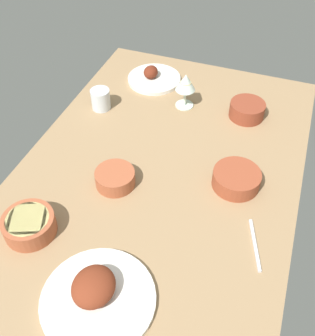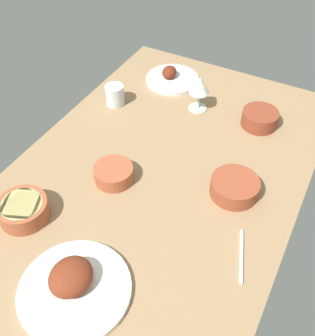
# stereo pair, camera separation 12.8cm
# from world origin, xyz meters

# --- Properties ---
(dining_table) EXTENTS (1.40, 0.90, 0.04)m
(dining_table) POSITION_xyz_m (0.00, 0.00, 0.02)
(dining_table) COLOR #937551
(dining_table) RESTS_ON ground
(plate_center_main) EXTENTS (0.29, 0.29, 0.08)m
(plate_center_main) POSITION_xyz_m (-0.46, -0.01, 0.06)
(plate_center_main) COLOR silver
(plate_center_main) RESTS_ON dining_table
(plate_far_side) EXTENTS (0.22, 0.22, 0.06)m
(plate_far_side) POSITION_xyz_m (0.50, 0.20, 0.05)
(plate_far_side) COLOR silver
(plate_far_side) RESTS_ON dining_table
(bowl_soup) EXTENTS (0.13, 0.13, 0.05)m
(bowl_soup) POSITION_xyz_m (-0.09, 0.11, 0.07)
(bowl_soup) COLOR #A35133
(bowl_soup) RESTS_ON dining_table
(bowl_cream) EXTENTS (0.13, 0.13, 0.06)m
(bowl_cream) POSITION_xyz_m (0.39, -0.21, 0.07)
(bowl_cream) COLOR brown
(bowl_cream) RESTS_ON dining_table
(bowl_potatoes) EXTENTS (0.15, 0.15, 0.06)m
(bowl_potatoes) POSITION_xyz_m (-0.34, 0.26, 0.07)
(bowl_potatoes) COLOR #A35133
(bowl_potatoes) RESTS_ON dining_table
(bowl_pasta) EXTENTS (0.15, 0.15, 0.05)m
(bowl_pasta) POSITION_xyz_m (0.03, -0.25, 0.07)
(bowl_pasta) COLOR brown
(bowl_pasta) RESTS_ON dining_table
(wine_glass) EXTENTS (0.08, 0.08, 0.14)m
(wine_glass) POSITION_xyz_m (0.38, 0.02, 0.14)
(wine_glass) COLOR silver
(wine_glass) RESTS_ON dining_table
(water_tumbler) EXTENTS (0.07, 0.07, 0.08)m
(water_tumbler) POSITION_xyz_m (0.25, 0.32, 0.08)
(water_tumbler) COLOR silver
(water_tumbler) RESTS_ON dining_table
(fork_loose) EXTENTS (0.16, 0.06, 0.01)m
(fork_loose) POSITION_xyz_m (-0.17, -0.35, 0.04)
(fork_loose) COLOR silver
(fork_loose) RESTS_ON dining_table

